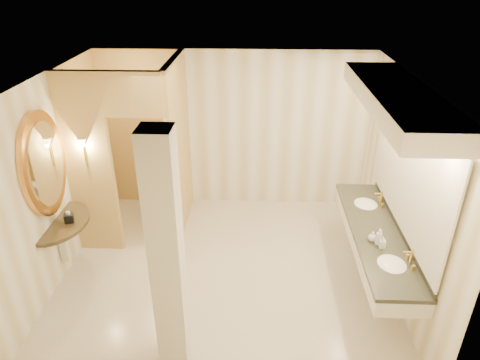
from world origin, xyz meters
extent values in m
plane|color=beige|center=(0.00, 0.00, 0.00)|extent=(4.50, 4.50, 0.00)
plane|color=white|center=(0.00, 0.00, 2.70)|extent=(4.50, 4.50, 0.00)
cube|color=white|center=(0.00, 2.00, 1.35)|extent=(4.50, 0.02, 2.70)
cube|color=white|center=(0.00, -2.00, 1.35)|extent=(4.50, 0.02, 2.70)
cube|color=white|center=(-2.25, 0.00, 1.35)|extent=(0.02, 4.00, 2.70)
cube|color=white|center=(2.25, 0.00, 1.35)|extent=(0.02, 4.00, 2.70)
cube|color=#E1CC75|center=(-0.80, 1.25, 1.35)|extent=(0.10, 1.50, 2.70)
cube|color=#E1CC75|center=(-1.93, 0.50, 1.35)|extent=(0.65, 0.10, 2.70)
cube|color=#E1CC75|center=(-1.20, 0.50, 2.40)|extent=(0.80, 0.10, 0.60)
cube|color=silver|center=(-0.86, 0.90, 1.05)|extent=(0.17, 0.80, 2.10)
cylinder|color=gold|center=(-1.93, 0.43, 1.55)|extent=(0.03, 0.03, 0.30)
cone|color=silver|center=(-1.93, 0.43, 1.75)|extent=(0.14, 0.14, 0.14)
cube|color=silver|center=(1.95, -0.19, 0.73)|extent=(0.60, 2.47, 0.24)
cube|color=black|center=(1.95, -0.19, 0.85)|extent=(0.64, 2.51, 0.05)
cube|color=black|center=(2.23, -0.19, 0.92)|extent=(0.03, 2.47, 0.10)
ellipsoid|color=white|center=(1.95, -0.86, 0.83)|extent=(0.40, 0.44, 0.15)
cylinder|color=gold|center=(2.15, -0.86, 0.96)|extent=(0.03, 0.03, 0.22)
ellipsoid|color=white|center=(1.95, 0.47, 0.83)|extent=(0.40, 0.44, 0.15)
cylinder|color=gold|center=(2.15, 0.47, 0.96)|extent=(0.03, 0.03, 0.22)
cube|color=white|center=(2.23, -0.19, 1.70)|extent=(0.03, 2.47, 1.40)
cube|color=silver|center=(1.95, -0.19, 2.59)|extent=(0.75, 2.67, 0.22)
cylinder|color=black|center=(-2.23, -0.15, 0.85)|extent=(1.04, 1.04, 0.05)
cube|color=silver|center=(-2.19, -0.15, 0.55)|extent=(0.10, 0.10, 0.60)
cylinder|color=gold|center=(-2.21, -0.15, 1.70)|extent=(0.07, 1.04, 1.04)
cylinder|color=white|center=(-2.17, -0.15, 1.70)|extent=(0.02, 0.83, 0.83)
cube|color=silver|center=(-0.45, -1.49, 1.35)|extent=(0.30, 0.30, 2.70)
cube|color=black|center=(-2.03, -0.15, 0.93)|extent=(0.14, 0.14, 0.11)
imported|color=white|center=(-1.10, 1.54, 0.33)|extent=(0.56, 0.73, 0.66)
imported|color=beige|center=(1.91, -0.56, 0.95)|extent=(0.08, 0.08, 0.15)
imported|color=silver|center=(1.83, -0.43, 0.94)|extent=(0.12, 0.12, 0.13)
imported|color=#C6B28C|center=(1.88, -0.49, 0.98)|extent=(0.10, 0.10, 0.21)
camera|label=1|loc=(0.39, -4.78, 3.93)|focal=32.00mm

